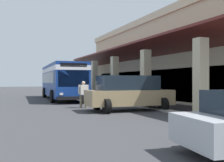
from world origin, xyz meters
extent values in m
plane|color=#38383A|center=(0.00, 8.00, 0.00)|extent=(120.00, 120.00, 0.00)
cube|color=#9E998E|center=(-0.04, 2.38, 0.06)|extent=(32.84, 0.50, 0.12)
cube|color=#C6B793|center=(-0.04, 12.08, 3.42)|extent=(27.37, 12.27, 6.84)
cube|color=beige|center=(-0.04, 12.08, 7.14)|extent=(27.67, 12.57, 0.60)
cube|color=#C6B793|center=(-10.98, 3.01, 1.88)|extent=(0.55, 0.55, 3.76)
cube|color=#C6B793|center=(-5.51, 3.01, 1.88)|extent=(0.55, 0.55, 3.76)
cube|color=#C6B793|center=(-0.04, 3.01, 1.88)|extent=(0.55, 0.55, 3.76)
cube|color=#C6B793|center=(5.44, 3.01, 1.88)|extent=(0.55, 0.55, 3.76)
cube|color=#C6B793|center=(10.91, 3.01, 1.88)|extent=(0.55, 0.55, 3.76)
cube|color=#5B1E19|center=(-0.04, 4.34, 4.11)|extent=(27.37, 3.16, 0.82)
cube|color=#19232D|center=(-0.04, 5.98, 1.40)|extent=(22.99, 0.08, 2.40)
cube|color=navy|center=(-3.09, -0.89, 1.73)|extent=(11.11, 3.09, 2.75)
cube|color=white|center=(-3.09, -0.89, 2.65)|extent=(11.13, 3.11, 0.36)
cube|color=#19232D|center=(-3.39, -0.87, 1.95)|extent=(9.36, 3.04, 0.90)
cube|color=#19232D|center=(2.38, -1.16, 1.85)|extent=(0.17, 2.24, 1.20)
cube|color=black|center=(2.39, -1.16, 2.82)|extent=(0.16, 1.94, 0.28)
cube|color=black|center=(2.51, -1.17, 0.45)|extent=(0.32, 2.45, 0.24)
cube|color=silver|center=(2.47, -0.27, 0.75)|extent=(0.07, 0.24, 0.16)
cube|color=silver|center=(2.38, -2.05, 0.75)|extent=(0.07, 0.24, 0.16)
cube|color=silver|center=(-4.59, -0.81, 3.22)|extent=(2.49, 1.90, 0.24)
cylinder|color=black|center=(0.60, 0.20, 0.50)|extent=(1.00, 0.30, 1.00)
cylinder|color=black|center=(0.47, -2.34, 0.50)|extent=(1.00, 0.30, 1.00)
cylinder|color=black|center=(-6.10, 0.54, 0.50)|extent=(1.00, 0.30, 1.00)
cylinder|color=black|center=(-6.23, -2.01, 0.50)|extent=(1.00, 0.30, 1.00)
cylinder|color=black|center=(16.06, -1.50, 0.32)|extent=(0.64, 0.22, 0.64)
cube|color=#9E845B|center=(7.65, 0.73, 0.75)|extent=(2.21, 4.90, 0.84)
cube|color=#19232D|center=(7.65, 0.63, 1.57)|extent=(1.89, 3.35, 0.80)
cylinder|color=black|center=(6.77, 2.41, 0.38)|extent=(0.76, 0.26, 0.76)
cylinder|color=black|center=(8.72, 2.31, 0.38)|extent=(0.76, 0.26, 0.76)
cylinder|color=black|center=(6.59, -0.84, 0.38)|extent=(0.76, 0.26, 0.76)
cylinder|color=black|center=(8.54, -0.95, 0.38)|extent=(0.76, 0.26, 0.76)
cylinder|color=#726651|center=(5.10, -1.37, 0.41)|extent=(0.16, 0.16, 0.82)
cylinder|color=#726651|center=(5.34, -1.13, 0.41)|extent=(0.16, 0.16, 0.82)
cube|color=silver|center=(5.22, -1.25, 1.13)|extent=(0.35, 0.52, 0.62)
sphere|color=beige|center=(5.22, -1.25, 1.55)|extent=(0.22, 0.22, 0.22)
cylinder|color=silver|center=(5.25, -1.54, 1.16)|extent=(0.09, 0.09, 0.56)
cylinder|color=silver|center=(5.19, -0.96, 1.16)|extent=(0.09, 0.09, 0.56)
cube|color=brown|center=(-8.97, 3.53, 0.25)|extent=(0.95, 0.95, 0.50)
cylinder|color=#332319|center=(-8.97, 3.53, 0.51)|extent=(0.80, 0.80, 0.02)
cylinder|color=brown|center=(-8.97, 3.53, 1.61)|extent=(0.16, 0.16, 2.22)
ellipsoid|color=#1E6028|center=(-8.49, 3.56, 2.96)|extent=(0.97, 0.27, 0.16)
ellipsoid|color=#1E6028|center=(-8.88, 3.90, 2.84)|extent=(0.39, 0.79, 0.15)
ellipsoid|color=#1E6028|center=(-9.36, 3.62, 2.95)|extent=(0.84, 0.40, 0.15)
ellipsoid|color=#1E6028|center=(-8.87, 3.15, 2.87)|extent=(0.40, 0.81, 0.14)
camera|label=1|loc=(21.57, -5.91, 1.69)|focal=43.77mm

